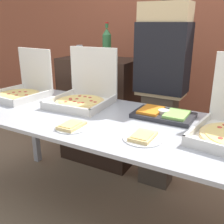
{
  "coord_description": "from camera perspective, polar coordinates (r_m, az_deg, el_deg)",
  "views": [
    {
      "loc": [
        0.82,
        -1.47,
        1.48
      ],
      "look_at": [
        0.0,
        0.0,
        0.89
      ],
      "focal_mm": 42.0,
      "sensor_mm": 36.0,
      "label": 1
    }
  ],
  "objects": [
    {
      "name": "ground_plane",
      "position": [
        2.24,
        -0.0,
        -22.12
      ],
      "size": [
        16.0,
        16.0,
        0.0
      ],
      "primitive_type": "plane",
      "color": "#847056"
    },
    {
      "name": "brick_wall_behind",
      "position": [
        3.28,
        15.35,
        17.07
      ],
      "size": [
        10.0,
        0.06,
        2.8
      ],
      "color": "#9E5138",
      "rests_on": "ground_plane"
    },
    {
      "name": "buffet_table",
      "position": [
        1.84,
        -0.0,
        -4.05
      ],
      "size": [
        2.45,
        0.89,
        0.84
      ],
      "color": "#A8AAB2",
      "rests_on": "ground_plane"
    },
    {
      "name": "pizza_box_far_left",
      "position": [
        2.14,
        -6.21,
        3.87
      ],
      "size": [
        0.47,
        0.48,
        0.44
      ],
      "rotation": [
        0.0,
        0.0,
        0.07
      ],
      "color": "silver",
      "rests_on": "buffet_table"
    },
    {
      "name": "pizza_box_near_right",
      "position": [
        2.46,
        -18.85,
        4.88
      ],
      "size": [
        0.44,
        0.46,
        0.41
      ],
      "rotation": [
        0.0,
        0.0,
        -0.08
      ],
      "color": "silver",
      "rests_on": "buffet_table"
    },
    {
      "name": "paper_plate_front_right",
      "position": [
        1.51,
        6.77,
        -5.44
      ],
      "size": [
        0.23,
        0.23,
        0.03
      ],
      "color": "white",
      "rests_on": "buffet_table"
    },
    {
      "name": "paper_plate_front_center",
      "position": [
        1.67,
        -8.79,
        -3.03
      ],
      "size": [
        0.21,
        0.21,
        0.03
      ],
      "color": "white",
      "rests_on": "buffet_table"
    },
    {
      "name": "veggie_tray",
      "position": [
        1.86,
        11.15,
        -0.51
      ],
      "size": [
        0.41,
        0.25,
        0.05
      ],
      "color": "#28282D",
      "rests_on": "buffet_table"
    },
    {
      "name": "sideboard_podium",
      "position": [
        2.84,
        -2.65,
        0.23
      ],
      "size": [
        0.79,
        0.46,
        1.13
      ],
      "color": "black",
      "rests_on": "ground_plane"
    },
    {
      "name": "soda_bottle",
      "position": [
        2.55,
        -1.13,
        14.58
      ],
      "size": [
        0.08,
        0.08,
        0.35
      ],
      "color": "#2D6638",
      "rests_on": "sideboard_podium"
    },
    {
      "name": "soda_can_silver",
      "position": [
        2.83,
        -7.03,
        13.04
      ],
      "size": [
        0.07,
        0.07,
        0.12
      ],
      "color": "silver",
      "rests_on": "sideboard_podium"
    },
    {
      "name": "soda_can_colored",
      "position": [
        2.84,
        -1.22,
        13.2
      ],
      "size": [
        0.07,
        0.07,
        0.12
      ],
      "color": "gold",
      "rests_on": "sideboard_podium"
    },
    {
      "name": "person_server_vest",
      "position": [
        2.29,
        10.74,
        7.49
      ],
      "size": [
        0.42,
        0.24,
        1.82
      ],
      "rotation": [
        0.0,
        0.0,
        3.14
      ],
      "color": "#473D33",
      "rests_on": "ground_plane"
    }
  ]
}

